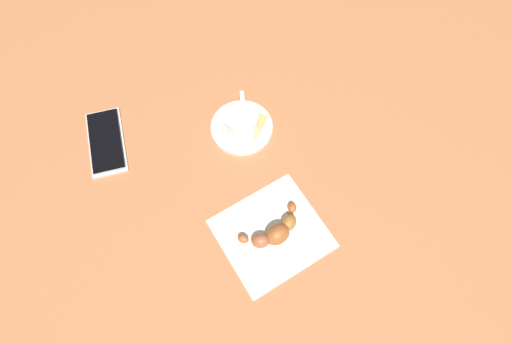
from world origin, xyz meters
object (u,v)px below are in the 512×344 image
object	(u,v)px
saucer	(242,128)
espresso_cup	(241,123)
sugar_packet	(258,126)
teaspoon	(245,126)
napkin	(272,233)
croissant	(276,232)
cell_phone	(106,141)

from	to	relation	value
saucer	espresso_cup	bearing A→B (deg)	-33.59
saucer	sugar_packet	distance (m)	0.03
espresso_cup	sugar_packet	size ratio (longest dim) A/B	1.31
saucer	teaspoon	xyz separation A→B (m)	(0.00, 0.01, 0.01)
napkin	espresso_cup	bearing A→B (deg)	163.57
espresso_cup	teaspoon	distance (m)	0.03
saucer	croissant	bearing A→B (deg)	-15.73
croissant	cell_phone	size ratio (longest dim) A/B	0.81
sugar_packet	croissant	world-z (taller)	croissant
teaspoon	napkin	world-z (taller)	teaspoon
teaspoon	sugar_packet	bearing A→B (deg)	55.23
teaspoon	napkin	bearing A→B (deg)	-18.73
saucer	espresso_cup	xyz separation A→B (m)	(0.01, -0.00, 0.03)
espresso_cup	sugar_packet	bearing A→B (deg)	67.82
sugar_packet	espresso_cup	bearing A→B (deg)	125.31
teaspoon	saucer	bearing A→B (deg)	-125.68
espresso_cup	napkin	bearing A→B (deg)	-16.43
croissant	espresso_cup	bearing A→B (deg)	164.83
saucer	cell_phone	size ratio (longest dim) A/B	0.77
croissant	cell_phone	xyz separation A→B (m)	(-0.35, -0.19, -0.01)
sugar_packet	napkin	distance (m)	0.23
saucer	teaspoon	world-z (taller)	teaspoon
espresso_cup	teaspoon	bearing A→B (deg)	99.87
saucer	espresso_cup	size ratio (longest dim) A/B	1.62
saucer	teaspoon	distance (m)	0.01
sugar_packet	saucer	bearing A→B (deg)	112.51
espresso_cup	sugar_packet	distance (m)	0.04
espresso_cup	cell_phone	world-z (taller)	espresso_cup
saucer	espresso_cup	distance (m)	0.03
sugar_packet	cell_phone	size ratio (longest dim) A/B	0.36
napkin	saucer	bearing A→B (deg)	163.04
sugar_packet	teaspoon	bearing A→B (deg)	112.73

